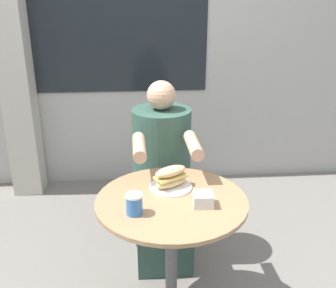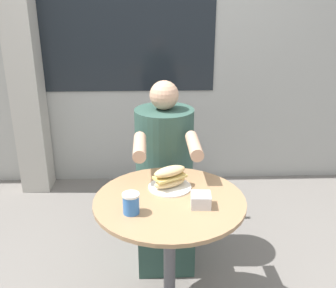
# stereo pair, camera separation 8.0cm
# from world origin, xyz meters

# --- Properties ---
(storefront_wall) EXTENTS (8.00, 0.09, 2.80)m
(storefront_wall) POSITION_xyz_m (-0.00, 1.73, 1.40)
(storefront_wall) COLOR #9E9E99
(storefront_wall) RESTS_ON ground_plane
(lattice_pillar) EXTENTS (0.23, 0.23, 2.40)m
(lattice_pillar) POSITION_xyz_m (-1.10, 1.56, 1.20)
(lattice_pillar) COLOR #B2ADA3
(lattice_pillar) RESTS_ON ground_plane
(cafe_table) EXTENTS (0.72, 0.72, 0.71)m
(cafe_table) POSITION_xyz_m (0.00, 0.00, 0.52)
(cafe_table) COLOR #997551
(cafe_table) RESTS_ON ground_plane
(diner_chair) EXTENTS (0.39, 0.39, 0.87)m
(diner_chair) POSITION_xyz_m (-0.01, 0.90, 0.52)
(diner_chair) COLOR #333338
(diner_chair) RESTS_ON ground_plane
(seated_diner) EXTENTS (0.36, 0.64, 1.16)m
(seated_diner) POSITION_xyz_m (-0.01, 0.55, 0.50)
(seated_diner) COLOR #2D4C42
(seated_diner) RESTS_ON ground_plane
(sandwich_on_plate) EXTENTS (0.22, 0.22, 0.11)m
(sandwich_on_plate) POSITION_xyz_m (0.01, 0.12, 0.76)
(sandwich_on_plate) COLOR white
(sandwich_on_plate) RESTS_ON cafe_table
(drink_cup) EXTENTS (0.08, 0.08, 0.10)m
(drink_cup) POSITION_xyz_m (-0.17, -0.12, 0.76)
(drink_cup) COLOR #336BB7
(drink_cup) RESTS_ON cafe_table
(napkin_box) EXTENTS (0.10, 0.10, 0.06)m
(napkin_box) POSITION_xyz_m (0.14, -0.07, 0.74)
(napkin_box) COLOR silver
(napkin_box) RESTS_ON cafe_table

